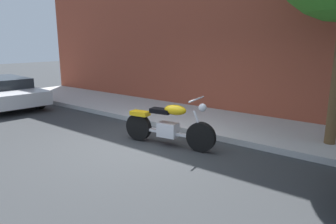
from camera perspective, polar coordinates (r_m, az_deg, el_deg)
name	(u,v)px	position (r m, az deg, el deg)	size (l,w,h in m)	color
ground_plane	(140,146)	(6.90, -5.32, -6.35)	(60.00, 60.00, 0.00)	#303335
sidewalk	(203,120)	(8.92, 6.61, -1.45)	(18.34, 2.56, 0.14)	#AFAFAF
motorcycle	(168,126)	(6.78, 0.00, -2.61)	(2.23, 0.72, 1.14)	black
parked_car_silver	(0,91)	(12.57, -28.86, 3.45)	(4.48, 2.27, 1.03)	black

